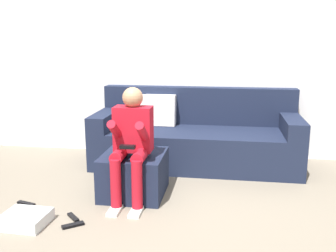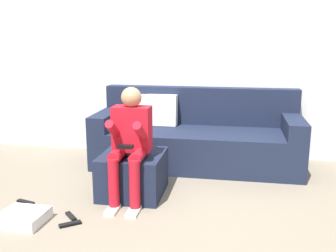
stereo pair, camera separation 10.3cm
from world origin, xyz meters
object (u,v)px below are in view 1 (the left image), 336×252
Objects in this scene: couch_sectional at (195,138)px; remote_under_side_table at (26,204)px; remote_by_storage_bin at (73,225)px; ottoman at (134,174)px; person_seated at (131,138)px; remote_near_ottoman at (73,217)px; storage_bin at (25,219)px.

couch_sectional is 12.94× the size of remote_under_side_table.
remote_under_side_table is (-0.61, 0.35, 0.00)m from remote_by_storage_bin.
ottoman is 0.86m from remote_by_storage_bin.
couch_sectional is 1.37m from person_seated.
storage_bin is at bearing -108.73° from remote_near_ottoman.
remote_by_storage_bin is (-0.37, -0.59, -0.61)m from person_seated.
person_seated is 5.94× the size of remote_by_storage_bin.
ottoman is at bearing -115.58° from couch_sectional.
couch_sectional is 14.05× the size of remote_near_ottoman.
remote_under_side_table is at bearing -165.68° from person_seated.
storage_bin is 0.39m from remote_near_ottoman.
couch_sectional is at bearing 55.86° from storage_bin.
remote_by_storage_bin is at bearing -23.07° from remote_near_ottoman.
ottoman is 1.74× the size of storage_bin.
couch_sectional is at bearing 61.10° from remote_under_side_table.
remote_under_side_table is (-0.20, 0.38, -0.04)m from storage_bin.
storage_bin is 0.43m from remote_under_side_table.
person_seated is 6.20× the size of remote_near_ottoman.
remote_near_ottoman is at bearing -118.32° from couch_sectional.
ottoman reaches higher than remote_near_ottoman.
ottoman is at bearing 39.07° from remote_under_side_table.
person_seated is 1.18m from remote_under_side_table.
storage_bin is at bearing -124.14° from couch_sectional.
remote_near_ottoman is 0.59m from remote_under_side_table.
ottoman reaches higher than remote_under_side_table.
storage_bin is (-0.77, -0.63, -0.57)m from person_seated.
remote_near_ottoman is 0.15m from remote_by_storage_bin.
ottoman is 0.44m from person_seated.
remote_by_storage_bin is (0.06, -0.14, 0.00)m from remote_near_ottoman.
remote_near_ottoman and remote_under_side_table have the same top height.
couch_sectional is 2.26× the size of person_seated.
storage_bin is (-1.27, -1.87, -0.28)m from couch_sectional.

